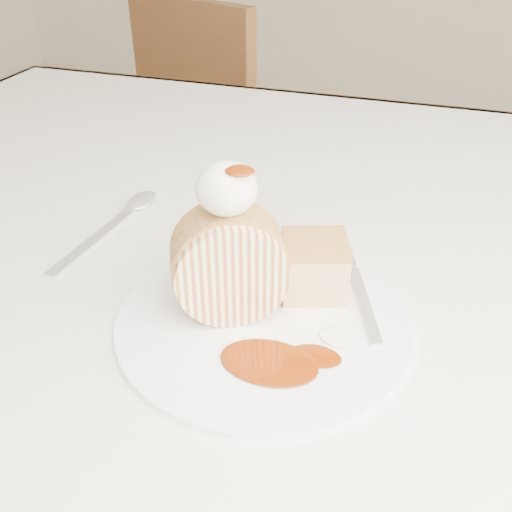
% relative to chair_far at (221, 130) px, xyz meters
% --- Properties ---
extents(table, '(1.40, 0.90, 0.75)m').
position_rel_chair_far_xyz_m(table, '(0.45, -0.88, 0.18)').
color(table, silver).
rests_on(table, ground).
extents(chair_far, '(0.51, 0.51, 0.84)m').
position_rel_chair_far_xyz_m(chair_far, '(0.00, 0.00, 0.00)').
color(chair_far, brown).
rests_on(chair_far, ground).
extents(plate, '(0.33, 0.33, 0.01)m').
position_rel_chair_far_xyz_m(plate, '(0.46, -1.08, 0.27)').
color(plate, white).
rests_on(plate, table).
extents(roulade_slice, '(0.11, 0.09, 0.10)m').
position_rel_chair_far_xyz_m(roulade_slice, '(0.43, -1.07, 0.32)').
color(roulade_slice, '#FFEFB1').
rests_on(roulade_slice, plate).
extents(cake_chunk, '(0.07, 0.07, 0.05)m').
position_rel_chair_far_xyz_m(cake_chunk, '(0.49, -1.03, 0.30)').
color(cake_chunk, tan).
rests_on(cake_chunk, plate).
extents(whipped_cream, '(0.05, 0.05, 0.04)m').
position_rel_chair_far_xyz_m(whipped_cream, '(0.42, -1.07, 0.39)').
color(whipped_cream, white).
rests_on(whipped_cream, roulade_slice).
extents(caramel_drizzle, '(0.02, 0.02, 0.01)m').
position_rel_chair_far_xyz_m(caramel_drizzle, '(0.44, -1.07, 0.42)').
color(caramel_drizzle, '#672204').
rests_on(caramel_drizzle, whipped_cream).
extents(caramel_pool, '(0.09, 0.08, 0.00)m').
position_rel_chair_far_xyz_m(caramel_pool, '(0.48, -1.13, 0.28)').
color(caramel_pool, '#672204').
rests_on(caramel_pool, plate).
extents(fork, '(0.07, 0.15, 0.00)m').
position_rel_chair_far_xyz_m(fork, '(0.54, -1.03, 0.28)').
color(fork, silver).
rests_on(fork, plate).
extents(spoon, '(0.04, 0.18, 0.00)m').
position_rel_chair_far_xyz_m(spoon, '(0.24, -1.00, 0.27)').
color(spoon, silver).
rests_on(spoon, table).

